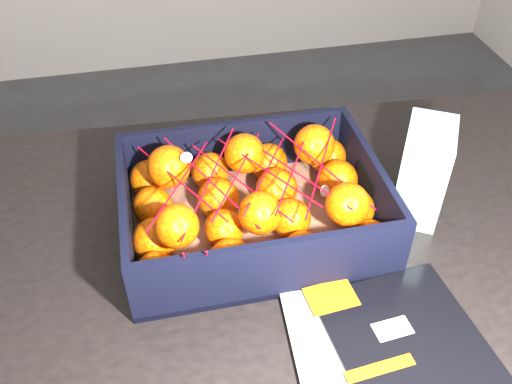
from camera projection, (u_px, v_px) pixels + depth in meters
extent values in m
plane|color=#323234|center=(224.00, 344.00, 1.69)|extent=(3.50, 3.50, 0.00)
cube|color=black|center=(299.00, 248.00, 0.99)|extent=(1.24, 0.86, 0.04)
cylinder|color=black|center=(40.00, 285.00, 1.41)|extent=(0.06, 0.06, 0.71)
cylinder|color=black|center=(448.00, 220.00, 1.58)|extent=(0.06, 0.06, 0.71)
cube|color=silver|center=(376.00, 366.00, 0.79)|extent=(0.26, 0.31, 0.01)
cube|color=silver|center=(372.00, 364.00, 0.79)|extent=(0.23, 0.29, 0.01)
cube|color=black|center=(415.00, 354.00, 0.79)|extent=(0.23, 0.30, 0.01)
cube|color=orange|center=(331.00, 297.00, 0.86)|extent=(0.08, 0.06, 0.00)
cube|color=white|center=(393.00, 329.00, 0.82)|extent=(0.06, 0.04, 0.00)
cube|color=orange|center=(380.00, 368.00, 0.77)|extent=(0.10, 0.03, 0.00)
cube|color=#945E44|center=(252.00, 225.00, 1.00)|extent=(0.43, 0.32, 0.01)
cube|color=black|center=(235.00, 148.00, 1.08)|extent=(0.43, 0.01, 0.12)
cube|color=black|center=(274.00, 271.00, 0.85)|extent=(0.43, 0.01, 0.12)
cube|color=black|center=(127.00, 221.00, 0.93)|extent=(0.01, 0.30, 0.12)
cube|color=black|center=(369.00, 185.00, 0.99)|extent=(0.01, 0.30, 0.12)
sphere|color=#D54B04|center=(157.00, 273.00, 0.86)|extent=(0.07, 0.07, 0.07)
sphere|color=#D54B04|center=(155.00, 240.00, 0.91)|extent=(0.07, 0.07, 0.07)
sphere|color=#D54B04|center=(153.00, 206.00, 0.97)|extent=(0.07, 0.07, 0.07)
sphere|color=#D54B04|center=(149.00, 179.00, 1.03)|extent=(0.07, 0.07, 0.07)
sphere|color=#D54B04|center=(231.00, 261.00, 0.88)|extent=(0.07, 0.07, 0.07)
sphere|color=#D54B04|center=(224.00, 229.00, 0.93)|extent=(0.07, 0.07, 0.07)
sphere|color=#D54B04|center=(218.00, 198.00, 0.99)|extent=(0.07, 0.07, 0.07)
sphere|color=#D54B04|center=(210.00, 171.00, 1.04)|extent=(0.07, 0.07, 0.07)
sphere|color=#D54B04|center=(303.00, 252.00, 0.89)|extent=(0.07, 0.07, 0.07)
sphere|color=#D54B04|center=(291.00, 219.00, 0.95)|extent=(0.07, 0.07, 0.07)
sphere|color=#D54B04|center=(277.00, 189.00, 1.01)|extent=(0.07, 0.07, 0.07)
sphere|color=#D54B04|center=(268.00, 162.00, 1.07)|extent=(0.07, 0.07, 0.07)
sphere|color=#D54B04|center=(370.00, 241.00, 0.91)|extent=(0.07, 0.07, 0.07)
sphere|color=#D54B04|center=(353.00, 209.00, 0.97)|extent=(0.07, 0.07, 0.07)
sphere|color=#D54B04|center=(338.00, 180.00, 1.03)|extent=(0.07, 0.07, 0.07)
sphere|color=#D54B04|center=(328.00, 156.00, 1.08)|extent=(0.07, 0.07, 0.07)
sphere|color=#D54B04|center=(176.00, 226.00, 0.86)|extent=(0.07, 0.07, 0.07)
sphere|color=#D54B04|center=(169.00, 167.00, 0.97)|extent=(0.07, 0.07, 0.07)
sphere|color=#D54B04|center=(260.00, 213.00, 0.88)|extent=(0.07, 0.07, 0.07)
sphere|color=#D54B04|center=(244.00, 153.00, 0.99)|extent=(0.07, 0.07, 0.07)
sphere|color=#D54B04|center=(347.00, 204.00, 0.89)|extent=(0.07, 0.07, 0.07)
sphere|color=#D54B04|center=(314.00, 145.00, 1.01)|extent=(0.07, 0.07, 0.07)
cylinder|color=red|center=(179.00, 181.00, 0.91)|extent=(0.12, 0.23, 0.01)
cylinder|color=red|center=(209.00, 180.00, 0.91)|extent=(0.12, 0.22, 0.03)
cylinder|color=red|center=(239.00, 181.00, 0.91)|extent=(0.12, 0.23, 0.01)
cylinder|color=red|center=(266.00, 170.00, 0.92)|extent=(0.12, 0.23, 0.02)
cylinder|color=red|center=(295.00, 171.00, 0.93)|extent=(0.12, 0.23, 0.01)
cylinder|color=red|center=(319.00, 164.00, 0.95)|extent=(0.12, 0.22, 0.04)
cylinder|color=red|center=(180.00, 183.00, 0.90)|extent=(0.12, 0.23, 0.02)
cylinder|color=red|center=(210.00, 180.00, 0.90)|extent=(0.12, 0.22, 0.03)
cylinder|color=red|center=(238.00, 173.00, 0.91)|extent=(0.12, 0.23, 0.02)
cylinder|color=red|center=(266.00, 172.00, 0.93)|extent=(0.12, 0.22, 0.04)
cylinder|color=red|center=(294.00, 166.00, 0.93)|extent=(0.12, 0.23, 0.01)
cylinder|color=red|center=(322.00, 165.00, 0.94)|extent=(0.12, 0.23, 0.02)
cylinder|color=red|center=(185.00, 266.00, 0.81)|extent=(0.00, 0.03, 0.09)
cylinder|color=red|center=(205.00, 262.00, 0.82)|extent=(0.01, 0.04, 0.08)
cube|color=white|center=(423.00, 171.00, 0.98)|extent=(0.13, 0.14, 0.18)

